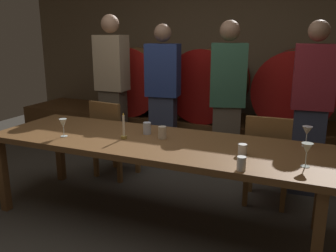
# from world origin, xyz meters

# --- Properties ---
(ground_plane) EXTENTS (8.19, 8.19, 0.00)m
(ground_plane) POSITION_xyz_m (0.00, 0.00, 0.00)
(ground_plane) COLOR #3F3A33
(back_wall) EXTENTS (6.30, 0.24, 2.49)m
(back_wall) POSITION_xyz_m (0.00, 2.71, 1.24)
(back_wall) COLOR brown
(back_wall) RESTS_ON ground
(barrel_shelf) EXTENTS (5.67, 0.90, 0.49)m
(barrel_shelf) POSITION_xyz_m (0.00, 2.16, 0.25)
(barrel_shelf) COLOR brown
(barrel_shelf) RESTS_ON ground
(wine_barrel_left) EXTENTS (0.92, 0.78, 0.92)m
(wine_barrel_left) POSITION_xyz_m (-1.05, 2.16, 0.95)
(wine_barrel_left) COLOR brown
(wine_barrel_left) RESTS_ON barrel_shelf
(wine_barrel_center) EXTENTS (0.92, 0.78, 0.92)m
(wine_barrel_center) POSITION_xyz_m (-0.02, 2.16, 0.95)
(wine_barrel_center) COLOR brown
(wine_barrel_center) RESTS_ON barrel_shelf
(wine_barrel_right) EXTENTS (0.92, 0.78, 0.92)m
(wine_barrel_right) POSITION_xyz_m (1.05, 2.16, 0.95)
(wine_barrel_right) COLOR brown
(wine_barrel_right) RESTS_ON barrel_shelf
(dining_table) EXTENTS (2.82, 0.90, 0.73)m
(dining_table) POSITION_xyz_m (0.07, 0.23, 0.67)
(dining_table) COLOR brown
(dining_table) RESTS_ON ground
(chair_left) EXTENTS (0.45, 0.45, 0.88)m
(chair_left) POSITION_xyz_m (-0.76, 0.92, 0.49)
(chair_left) COLOR brown
(chair_left) RESTS_ON ground
(chair_right) EXTENTS (0.42, 0.42, 0.88)m
(chair_right) POSITION_xyz_m (0.93, 0.90, 0.49)
(chair_right) COLOR brown
(chair_right) RESTS_ON ground
(guest_far_left) EXTENTS (0.38, 0.24, 1.81)m
(guest_far_left) POSITION_xyz_m (-1.06, 1.45, 0.94)
(guest_far_left) COLOR brown
(guest_far_left) RESTS_ON ground
(guest_center_left) EXTENTS (0.41, 0.29, 1.70)m
(guest_center_left) POSITION_xyz_m (-0.38, 1.46, 0.87)
(guest_center_left) COLOR #33384C
(guest_center_left) RESTS_ON ground
(guest_center_right) EXTENTS (0.43, 0.34, 1.73)m
(guest_center_right) POSITION_xyz_m (0.39, 1.45, 0.89)
(guest_center_right) COLOR brown
(guest_center_right) RESTS_ON ground
(guest_far_right) EXTENTS (0.40, 0.28, 1.71)m
(guest_far_right) POSITION_xyz_m (1.26, 1.34, 0.88)
(guest_far_right) COLOR #33384C
(guest_far_right) RESTS_ON ground
(candle_center) EXTENTS (0.05, 0.05, 0.23)m
(candle_center) POSITION_xyz_m (-0.17, 0.17, 0.79)
(candle_center) COLOR olive
(candle_center) RESTS_ON dining_table
(wine_glass_left) EXTENTS (0.07, 0.07, 0.16)m
(wine_glass_left) POSITION_xyz_m (-0.68, 0.02, 0.84)
(wine_glass_left) COLOR silver
(wine_glass_left) RESTS_ON dining_table
(wine_glass_center) EXTENTS (0.08, 0.08, 0.16)m
(wine_glass_center) POSITION_xyz_m (1.26, 0.55, 0.85)
(wine_glass_center) COLOR white
(wine_glass_center) RESTS_ON dining_table
(wine_glass_right) EXTENTS (0.08, 0.08, 0.16)m
(wine_glass_right) POSITION_xyz_m (1.28, 0.08, 0.85)
(wine_glass_right) COLOR silver
(wine_glass_right) RESTS_ON dining_table
(cup_far_left) EXTENTS (0.07, 0.07, 0.11)m
(cup_far_left) POSITION_xyz_m (-0.05, 0.37, 0.78)
(cup_far_left) COLOR silver
(cup_far_left) RESTS_ON dining_table
(cup_center_left) EXTENTS (0.07, 0.07, 0.10)m
(cup_center_left) POSITION_xyz_m (0.13, 0.30, 0.78)
(cup_center_left) COLOR beige
(cup_center_left) RESTS_ON dining_table
(cup_center_right) EXTENTS (0.07, 0.07, 0.08)m
(cup_center_right) POSITION_xyz_m (0.84, 0.16, 0.77)
(cup_center_right) COLOR white
(cup_center_right) RESTS_ON dining_table
(cup_far_right) EXTENTS (0.06, 0.06, 0.09)m
(cup_far_right) POSITION_xyz_m (0.90, -0.15, 0.78)
(cup_far_right) COLOR white
(cup_far_right) RESTS_ON dining_table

